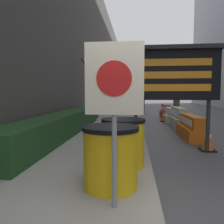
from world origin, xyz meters
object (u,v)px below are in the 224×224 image
pedestrian_worker (177,102)px  barrel_drum_foreground (111,157)px  jersey_barrier_orange_near (191,128)px  traffic_cone_near (208,138)px  warning_sign (114,92)px  traffic_cone_mid (164,116)px  traffic_light_near_curb (144,77)px  barrel_drum_middle (123,142)px  jersey_barrier_cream (178,119)px  message_board (173,74)px  jersey_barrier_white (171,116)px  jersey_barrier_red_striped (165,112)px

pedestrian_worker → barrel_drum_foreground: bearing=-13.5°
jersey_barrier_orange_near → traffic_cone_near: jersey_barrier_orange_near is taller
barrel_drum_foreground → warning_sign: 1.10m
barrel_drum_foreground → jersey_barrier_orange_near: bearing=63.5°
traffic_cone_mid → traffic_light_near_curb: 7.06m
barrel_drum_middle → jersey_barrier_cream: barrel_drum_middle is taller
message_board → jersey_barrier_cream: message_board is taller
jersey_barrier_cream → jersey_barrier_white: size_ratio=1.15×
barrel_drum_middle → jersey_barrier_cream: (2.14, 5.92, -0.21)m
barrel_drum_foreground → jersey_barrier_cream: (2.27, 6.85, -0.21)m
jersey_barrier_cream → traffic_cone_mid: bearing=99.0°
jersey_barrier_cream → jersey_barrier_white: bearing=90.0°
barrel_drum_middle → traffic_cone_near: bearing=42.1°
barrel_drum_foreground → pedestrian_worker: bearing=74.1°
warning_sign → traffic_cone_near: bearing=57.8°
traffic_cone_near → barrel_drum_middle: bearing=-137.9°
message_board → jersey_barrier_white: message_board is taller
traffic_cone_near → barrel_drum_foreground: bearing=-128.5°
traffic_cone_near → warning_sign: bearing=-122.2°
message_board → jersey_barrier_cream: 4.54m
traffic_cone_mid → barrel_drum_middle: bearing=-102.6°
message_board → traffic_cone_mid: 6.54m
jersey_barrier_orange_near → pedestrian_worker: (0.38, 4.78, 0.73)m
barrel_drum_middle → message_board: 2.56m
traffic_cone_near → traffic_cone_mid: 6.15m
jersey_barrier_red_striped → barrel_drum_middle: bearing=-102.2°
message_board → jersey_barrier_red_striped: size_ratio=1.42×
barrel_drum_foreground → jersey_barrier_orange_near: 5.10m
jersey_barrier_cream → traffic_cone_near: 3.98m
message_board → traffic_cone_near: (0.98, 0.15, -1.68)m
traffic_cone_near → pedestrian_worker: (0.38, 6.48, 0.74)m
jersey_barrier_orange_near → jersey_barrier_white: (-0.00, 4.26, -0.01)m
message_board → barrel_drum_foreground: bearing=-115.6°
message_board → jersey_barrier_red_striped: message_board is taller
jersey_barrier_cream → barrel_drum_foreground: bearing=-108.4°
jersey_barrier_white → traffic_cone_mid: size_ratio=2.57×
jersey_barrier_white → jersey_barrier_cream: bearing=-90.0°
jersey_barrier_cream → pedestrian_worker: pedestrian_worker is taller
barrel_drum_foreground → pedestrian_worker: size_ratio=0.49×
message_board → jersey_barrier_orange_near: (0.97, 1.84, -1.66)m
jersey_barrier_white → warning_sign: bearing=-103.0°
barrel_drum_middle → jersey_barrier_red_striped: (2.14, 9.91, -0.24)m
jersey_barrier_cream → barrel_drum_middle: bearing=-109.9°
message_board → jersey_barrier_red_striped: 8.34m
traffic_cone_mid → jersey_barrier_white: bearing=-28.4°
barrel_drum_middle → warning_sign: warning_sign is taller
barrel_drum_foreground → warning_sign: warning_sign is taller
message_board → traffic_light_near_curb: size_ratio=0.67×
barrel_drum_middle → traffic_light_near_curb: traffic_light_near_curb is taller
traffic_cone_near → jersey_barrier_red_striped: bearing=90.0°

